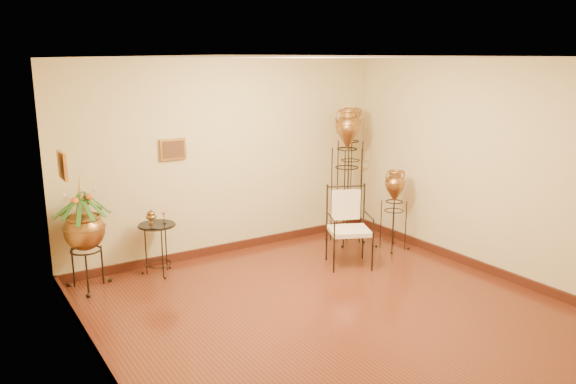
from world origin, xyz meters
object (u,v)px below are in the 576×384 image
amphora_mid (346,176)px  armchair (349,228)px  amphora_tall (350,171)px  planter_urn (84,226)px  side_table (158,248)px

amphora_mid → armchair: (-0.60, -0.85, -0.51)m
amphora_mid → armchair: amphora_mid is taller
amphora_tall → amphora_mid: (-0.24, -0.22, -0.01)m
planter_urn → armchair: planter_urn is taller
amphora_tall → planter_urn: bearing=179.5°
armchair → side_table: size_ratio=1.25×
amphora_tall → armchair: size_ratio=1.91×
amphora_mid → planter_urn: (-3.84, 0.25, -0.24)m
amphora_tall → amphora_mid: amphora_mid is taller
side_table → amphora_mid: bearing=-4.9°
amphora_mid → armchair: size_ratio=1.92×
armchair → side_table: armchair is taller
planter_urn → side_table: planter_urn is taller
amphora_tall → amphora_mid: 0.32m
amphora_tall → armchair: amphora_tall is taller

